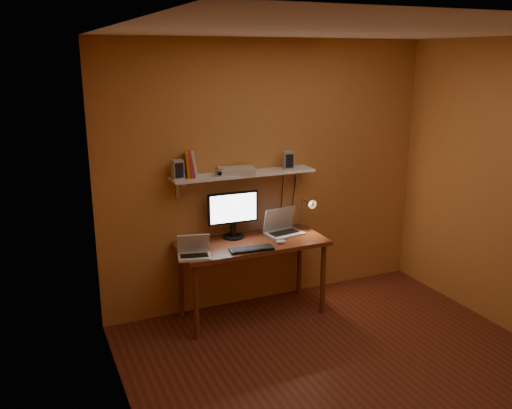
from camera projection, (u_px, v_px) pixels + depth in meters
name	position (u px, v px, depth m)	size (l,w,h in m)	color
room	(363.00, 218.00, 3.93)	(3.44, 3.24, 2.64)	maroon
desk	(252.00, 250.00, 5.11)	(1.40, 0.60, 0.75)	brown
wall_shelf	(244.00, 174.00, 5.09)	(1.40, 0.25, 0.21)	white
monitor	(233.00, 212.00, 5.13)	(0.50, 0.22, 0.45)	black
laptop	(282.00, 227.00, 5.30)	(0.38, 0.30, 0.26)	#969A9E
netbook	(194.00, 251.00, 4.69)	(0.32, 0.26, 0.20)	silver
keyboard	(252.00, 249.00, 4.86)	(0.40, 0.13, 0.02)	black
mouse	(281.00, 242.00, 5.03)	(0.09, 0.06, 0.03)	silver
desk_lamp	(308.00, 209.00, 5.39)	(0.09, 0.23, 0.38)	silver
speaker_left	(178.00, 169.00, 4.81)	(0.10, 0.10, 0.17)	#969A9E
speaker_right	(288.00, 160.00, 5.24)	(0.09, 0.09, 0.17)	#969A9E
books	(191.00, 165.00, 4.88)	(0.15, 0.16, 0.23)	#D66000
shelf_camera	(218.00, 173.00, 4.91)	(0.11, 0.07, 0.06)	silver
router	(236.00, 171.00, 5.04)	(0.33, 0.22, 0.06)	silver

